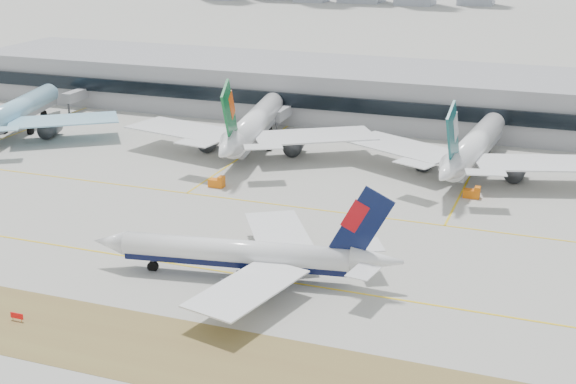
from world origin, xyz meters
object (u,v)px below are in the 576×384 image
at_px(widebody_korean, 14,113).
at_px(widebody_cathay, 473,149).
at_px(taxiing_airliner, 247,255).
at_px(widebody_eva, 253,127).
at_px(terminal, 400,94).

bearing_deg(widebody_korean, widebody_cathay, -99.82).
height_order(widebody_korean, widebody_cathay, widebody_korean).
bearing_deg(widebody_korean, taxiing_airliner, -137.05).
bearing_deg(widebody_eva, taxiing_airliner, -167.70).
relative_size(taxiing_airliner, widebody_eva, 0.81).
relative_size(widebody_korean, widebody_cathay, 0.99).
bearing_deg(taxiing_airliner, widebody_eva, -77.09).
height_order(widebody_eva, widebody_cathay, widebody_eva).
distance_m(widebody_eva, terminal, 55.45).
bearing_deg(widebody_eva, widebody_cathay, -99.58).
bearing_deg(widebody_cathay, widebody_korean, 98.17).
xyz_separation_m(widebody_cathay, terminal, (-28.22, 47.78, 1.54)).
bearing_deg(widebody_eva, widebody_korean, 87.14).
bearing_deg(terminal, widebody_cathay, -59.44).
xyz_separation_m(widebody_korean, widebody_cathay, (124.96, 8.18, -0.06)).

